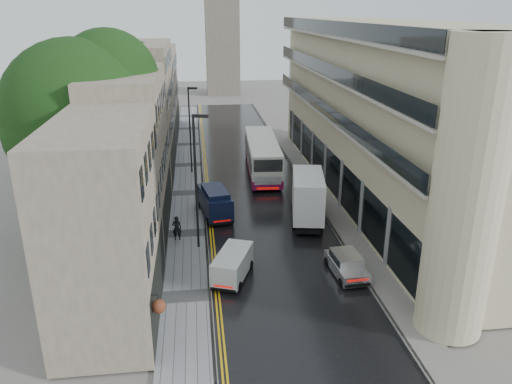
{
  "coord_description": "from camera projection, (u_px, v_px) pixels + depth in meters",
  "views": [
    {
      "loc": [
        -4.95,
        -13.15,
        14.92
      ],
      "look_at": [
        -1.12,
        18.0,
        3.42
      ],
      "focal_mm": 35.0,
      "sensor_mm": 36.0,
      "label": 1
    }
  ],
  "objects": [
    {
      "name": "lamp_post_near",
      "position": [
        196.0,
        184.0,
        31.61
      ],
      "size": [
        1.02,
        0.45,
        8.83
      ],
      "primitive_type": null,
      "rotation": [
        0.0,
        0.0,
        -0.24
      ],
      "color": "black",
      "rests_on": "left_sidewalk"
    },
    {
      "name": "white_lorry",
      "position": [
        294.0,
        204.0,
        35.45
      ],
      "size": [
        3.38,
        7.44,
        3.76
      ],
      "primitive_type": null,
      "rotation": [
        0.0,
        0.0,
        -0.18
      ],
      "color": "white",
      "rests_on": "road"
    },
    {
      "name": "old_shop_row",
      "position": [
        143.0,
        120.0,
        42.77
      ],
      "size": [
        4.5,
        56.0,
        12.0
      ],
      "primitive_type": null,
      "color": "gray",
      "rests_on": "ground"
    },
    {
      "name": "lamp_post_far",
      "position": [
        190.0,
        131.0,
        46.96
      ],
      "size": [
        0.93,
        0.47,
        8.11
      ],
      "primitive_type": null,
      "rotation": [
        0.0,
        0.0,
        -0.31
      ],
      "color": "black",
      "rests_on": "left_sidewalk"
    },
    {
      "name": "tree_far",
      "position": [
        115.0,
        112.0,
        45.18
      ],
      "size": [
        9.24,
        9.24,
        12.46
      ],
      "primitive_type": null,
      "color": "black",
      "rests_on": "ground"
    },
    {
      "name": "road",
      "position": [
        255.0,
        191.0,
        43.59
      ],
      "size": [
        9.0,
        85.0,
        0.02
      ],
      "primitive_type": "cube",
      "color": "black",
      "rests_on": "ground"
    },
    {
      "name": "left_sidewalk",
      "position": [
        188.0,
        193.0,
        42.9
      ],
      "size": [
        2.7,
        85.0,
        0.12
      ],
      "primitive_type": "cube",
      "color": "gray",
      "rests_on": "ground"
    },
    {
      "name": "white_van",
      "position": [
        214.0,
        274.0,
        28.18
      ],
      "size": [
        2.82,
        4.04,
        1.68
      ],
      "primitive_type": null,
      "rotation": [
        0.0,
        0.0,
        -0.37
      ],
      "color": "silver",
      "rests_on": "road"
    },
    {
      "name": "silver_hatchback",
      "position": [
        342.0,
        276.0,
        28.31
      ],
      "size": [
        1.84,
        3.77,
        1.38
      ],
      "primitive_type": null,
      "rotation": [
        0.0,
        0.0,
        0.06
      ],
      "color": "silver",
      "rests_on": "road"
    },
    {
      "name": "cream_bus",
      "position": [
        251.0,
        167.0,
        44.8
      ],
      "size": [
        3.35,
        12.12,
        3.27
      ],
      "primitive_type": null,
      "rotation": [
        0.0,
        0.0,
        -0.05
      ],
      "color": "silver",
      "rests_on": "road"
    },
    {
      "name": "tree_near",
      "position": [
        81.0,
        139.0,
        32.78
      ],
      "size": [
        10.56,
        10.56,
        13.89
      ],
      "primitive_type": null,
      "color": "black",
      "rests_on": "ground"
    },
    {
      "name": "modern_block",
      "position": [
        382.0,
        112.0,
        40.96
      ],
      "size": [
        8.0,
        40.0,
        14.0
      ],
      "primitive_type": null,
      "color": "#BAB18A",
      "rests_on": "ground"
    },
    {
      "name": "navy_van",
      "position": [
        208.0,
        210.0,
        36.3
      ],
      "size": [
        2.61,
        4.86,
        2.35
      ],
      "primitive_type": null,
      "rotation": [
        0.0,
        0.0,
        0.17
      ],
      "color": "black",
      "rests_on": "road"
    },
    {
      "name": "pedestrian",
      "position": [
        177.0,
        228.0,
        33.81
      ],
      "size": [
        0.65,
        0.44,
        1.74
      ],
      "primitive_type": "imported",
      "rotation": [
        0.0,
        0.0,
        3.1
      ],
      "color": "black",
      "rests_on": "left_sidewalk"
    },
    {
      "name": "right_sidewalk",
      "position": [
        316.0,
        188.0,
        44.19
      ],
      "size": [
        1.8,
        85.0,
        0.12
      ],
      "primitive_type": "cube",
      "color": "slate",
      "rests_on": "ground"
    }
  ]
}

